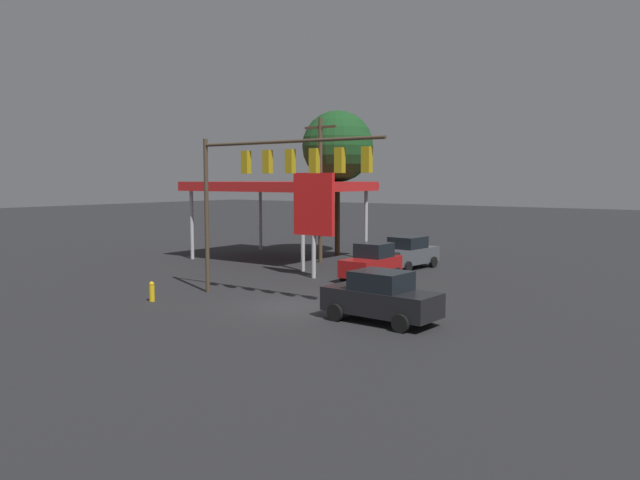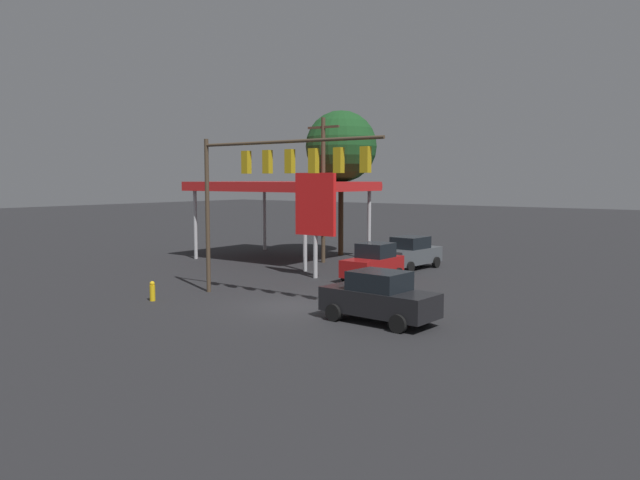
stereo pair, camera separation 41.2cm
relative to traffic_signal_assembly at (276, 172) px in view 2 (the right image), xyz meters
name	(u,v)px [view 2 (the right image)]	position (x,y,z in m)	size (l,w,h in m)	color
ground_plane	(291,306)	(-1.04, 0.28, -5.63)	(200.00, 200.00, 0.00)	#262628
traffic_signal_assembly	(276,172)	(0.00, 0.00, 0.00)	(9.72, 0.43, 7.19)	#473828
utility_pole	(323,186)	(6.23, -11.68, -0.75)	(2.40, 0.26, 9.20)	#473828
gas_station_canopy	(282,187)	(9.48, -11.45, -0.81)	(10.58, 8.12, 5.17)	red
price_sign	(315,207)	(2.77, -6.35, -1.79)	(2.56, 0.27, 5.67)	#B7B7BC
hatchback_crossing	(373,263)	(-0.17, -7.53, -4.69)	(1.99, 3.82, 1.97)	maroon
sedan_far	(410,253)	(0.38, -12.53, -4.68)	(2.31, 4.52, 1.93)	#474C51
sedan_waiting	(379,297)	(-5.54, 0.58, -4.68)	(4.48, 2.22, 1.93)	black
street_tree	(341,147)	(7.58, -15.54, 1.93)	(4.94, 4.94, 10.06)	#4C331E
fire_hydrant	(152,291)	(4.59, 3.05, -5.19)	(0.24, 0.24, 0.88)	gold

